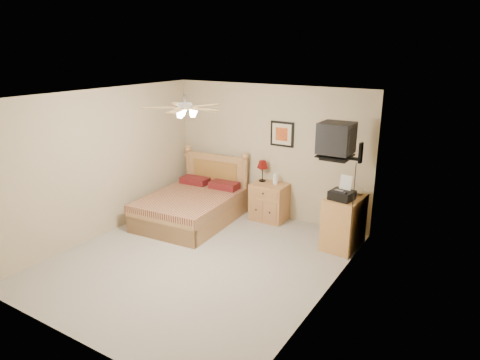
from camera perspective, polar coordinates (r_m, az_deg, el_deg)
The scene contains 17 objects.
floor at distance 6.75m, azimuth -5.50°, elevation -10.50°, with size 4.50×4.50×0.00m, color #9B958C.
ceiling at distance 6.00m, azimuth -6.19°, elevation 11.11°, with size 4.00×4.50×0.04m, color white.
wall_back at distance 8.09m, azimuth 3.90°, elevation 3.78°, with size 4.00×0.04×2.50m, color tan.
wall_front at distance 4.80m, azimuth -22.45°, elevation -7.25°, with size 4.00×0.04×2.50m, color tan.
wall_left at distance 7.61m, azimuth -17.89°, elevation 2.09°, with size 0.04×4.50×2.50m, color tan.
wall_right at distance 5.34m, azimuth 11.52°, elevation -3.76°, with size 0.04×4.50×2.50m, color tan.
bed at distance 7.91m, azimuth -6.74°, elevation -1.47°, with size 1.43×1.88×1.22m, color #A16D47, non-canonical shape.
nightstand at distance 8.08m, azimuth 3.93°, elevation -2.92°, with size 0.65×0.49×0.70m, color #AE714A.
table_lamp at distance 8.07m, azimuth 3.02°, elevation 1.23°, with size 0.22×0.22×0.41m, color #610E0C, non-canonical shape.
lotion_bottle at distance 7.93m, azimuth 4.75°, elevation 0.33°, with size 0.10×0.10×0.26m, color white.
framed_picture at distance 7.88m, azimuth 5.63°, elevation 6.12°, with size 0.46×0.04×0.46m, color black.
dresser at distance 7.14m, azimuth 13.67°, elevation -5.48°, with size 0.51×0.73×0.86m, color #C17B3B.
fax_machine at distance 6.81m, azimuth 13.50°, elevation -1.08°, with size 0.34×0.36×0.36m, color black, non-canonical shape.
magazine_lower at distance 7.21m, azimuth 14.32°, elevation -1.55°, with size 0.18×0.24×0.02m, color #BFB19C.
magazine_upper at distance 7.23m, azimuth 14.42°, elevation -1.31°, with size 0.22×0.30×0.02m, color tan.
wall_tv at distance 6.49m, azimuth 13.95°, elevation 4.98°, with size 0.56×0.46×0.58m, color black, non-canonical shape.
ceiling_fan at distance 5.87m, azimuth -7.36°, elevation 9.54°, with size 1.14×1.14×0.28m, color silver, non-canonical shape.
Camera 1 is at (3.67, -4.71, 3.14)m, focal length 32.00 mm.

